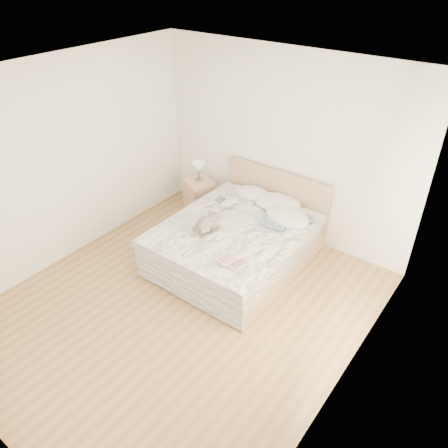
{
  "coord_description": "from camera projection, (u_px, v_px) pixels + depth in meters",
  "views": [
    {
      "loc": [
        2.79,
        -2.84,
        3.76
      ],
      "look_at": [
        -0.13,
        1.05,
        0.62
      ],
      "focal_mm": 35.0,
      "sensor_mm": 36.0,
      "label": 1
    }
  ],
  "objects": [
    {
      "name": "window",
      "position": [
        367.0,
        261.0,
        3.77
      ],
      "size": [
        0.02,
        1.3,
        1.1
      ],
      "primitive_type": "cube",
      "color": "white",
      "rests_on": "wall_right"
    },
    {
      "name": "pillow_right",
      "position": [
        287.0,
        217.0,
        5.91
      ],
      "size": [
        0.73,
        0.57,
        0.2
      ],
      "primitive_type": "ellipsoid",
      "rotation": [
        0.0,
        0.0,
        -0.19
      ],
      "color": "silver",
      "rests_on": "bed"
    },
    {
      "name": "bed",
      "position": [
        238.0,
        242.0,
        5.99
      ],
      "size": [
        1.72,
        2.14,
        1.0
      ],
      "color": "tan",
      "rests_on": "floor"
    },
    {
      "name": "blouse",
      "position": [
        278.0,
        218.0,
        5.9
      ],
      "size": [
        0.64,
        0.67,
        0.02
      ],
      "primitive_type": null,
      "rotation": [
        0.0,
        0.0,
        0.13
      ],
      "color": "#445877",
      "rests_on": "bed"
    },
    {
      "name": "nightstand",
      "position": [
        200.0,
        196.0,
        7.11
      ],
      "size": [
        0.57,
        0.55,
        0.56
      ],
      "primitive_type": "cube",
      "rotation": [
        0.0,
        0.0,
        -0.41
      ],
      "color": "tan",
      "rests_on": "floor"
    },
    {
      "name": "wall_left",
      "position": [
        59.0,
        165.0,
        5.63
      ],
      "size": [
        0.02,
        4.5,
        2.7
      ],
      "primitive_type": "cube",
      "color": "white",
      "rests_on": "ground"
    },
    {
      "name": "photo_book",
      "position": [
        224.0,
        202.0,
        6.25
      ],
      "size": [
        0.32,
        0.24,
        0.02
      ],
      "primitive_type": "cube",
      "rotation": [
        0.0,
        0.0,
        0.11
      ],
      "color": "white",
      "rests_on": "bed"
    },
    {
      "name": "pillow_middle",
      "position": [
        277.0,
        203.0,
        6.22
      ],
      "size": [
        0.77,
        0.62,
        0.2
      ],
      "primitive_type": "ellipsoid",
      "rotation": [
        0.0,
        0.0,
        0.24
      ],
      "color": "silver",
      "rests_on": "bed"
    },
    {
      "name": "pillow_left",
      "position": [
        252.0,
        193.0,
        6.46
      ],
      "size": [
        0.57,
        0.43,
        0.16
      ],
      "primitive_type": "ellipsoid",
      "rotation": [
        0.0,
        0.0,
        0.11
      ],
      "color": "white",
      "rests_on": "bed"
    },
    {
      "name": "childrens_book",
      "position": [
        233.0,
        262.0,
        5.09
      ],
      "size": [
        0.38,
        0.29,
        0.02
      ],
      "primitive_type": "cube",
      "rotation": [
        0.0,
        0.0,
        -0.22
      ],
      "color": "beige",
      "rests_on": "bed"
    },
    {
      "name": "ceiling",
      "position": [
        165.0,
        84.0,
        3.89
      ],
      "size": [
        4.0,
        4.5,
        0.0
      ],
      "primitive_type": "cube",
      "color": "white",
      "rests_on": "ground"
    },
    {
      "name": "wall_right",
      "position": [
        353.0,
        289.0,
        3.61
      ],
      "size": [
        0.02,
        4.5,
        2.7
      ],
      "primitive_type": "cube",
      "color": "white",
      "rests_on": "ground"
    },
    {
      "name": "floor",
      "position": [
        181.0,
        307.0,
        5.36
      ],
      "size": [
        4.0,
        4.5,
        0.0
      ],
      "primitive_type": "cube",
      "color": "brown",
      "rests_on": "ground"
    },
    {
      "name": "table_lamp",
      "position": [
        199.0,
        168.0,
        6.87
      ],
      "size": [
        0.2,
        0.2,
        0.31
      ],
      "color": "#49443F",
      "rests_on": "nightstand"
    },
    {
      "name": "teddy_bear",
      "position": [
        204.0,
        228.0,
        5.65
      ],
      "size": [
        0.27,
        0.37,
        0.19
      ],
      "primitive_type": null,
      "rotation": [
        0.0,
        0.0,
        0.06
      ],
      "color": "#685B51",
      "rests_on": "bed"
    },
    {
      "name": "wall_back",
      "position": [
        282.0,
        146.0,
        6.13
      ],
      "size": [
        4.0,
        0.02,
        2.7
      ],
      "primitive_type": "cube",
      "color": "white",
      "rests_on": "ground"
    }
  ]
}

